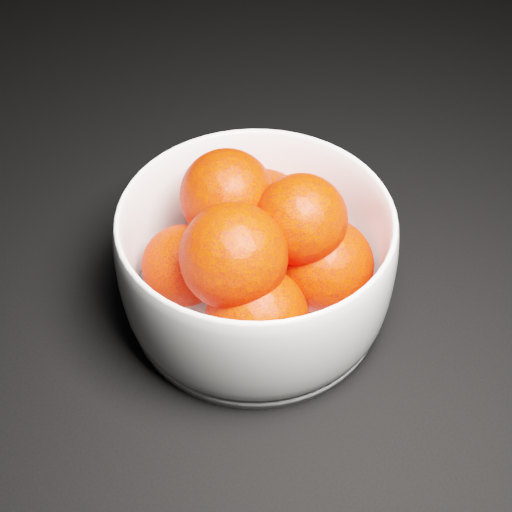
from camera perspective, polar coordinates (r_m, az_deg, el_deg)
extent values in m
cylinder|color=silver|center=(0.59, 0.00, -3.51)|extent=(0.20, 0.20, 0.01)
sphere|color=#FF1800|center=(0.60, 0.48, 3.24)|extent=(0.08, 0.08, 0.08)
sphere|color=#FF1800|center=(0.56, -5.85, -0.77)|extent=(0.06, 0.06, 0.06)
sphere|color=#FF1800|center=(0.52, 0.08, -4.94)|extent=(0.08, 0.08, 0.08)
sphere|color=#FF1800|center=(0.56, 5.52, -0.80)|extent=(0.08, 0.08, 0.08)
sphere|color=#FF1800|center=(0.55, -2.33, 4.84)|extent=(0.07, 0.07, 0.07)
sphere|color=#FF1800|center=(0.50, -1.80, -0.02)|extent=(0.08, 0.08, 0.08)
sphere|color=#FF1800|center=(0.53, 3.62, 2.91)|extent=(0.07, 0.07, 0.07)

